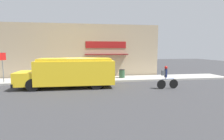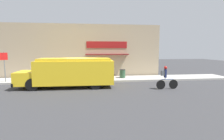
{
  "view_description": "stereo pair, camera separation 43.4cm",
  "coord_description": "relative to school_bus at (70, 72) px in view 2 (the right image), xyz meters",
  "views": [
    {
      "loc": [
        0.3,
        -14.7,
        2.82
      ],
      "look_at": [
        2.56,
        -0.2,
        1.1
      ],
      "focal_mm": 28.0,
      "sensor_mm": 36.0,
      "label": 1
    },
    {
      "loc": [
        0.73,
        -14.76,
        2.82
      ],
      "look_at": [
        2.56,
        -0.2,
        1.1
      ],
      "focal_mm": 28.0,
      "sensor_mm": 36.0,
      "label": 2
    }
  ],
  "objects": [
    {
      "name": "ground_plane",
      "position": [
        0.75,
        1.55,
        -1.16
      ],
      "size": [
        70.0,
        70.0,
        0.0
      ],
      "primitive_type": "plane",
      "color": "#38383A"
    },
    {
      "name": "cyclist",
      "position": [
        6.82,
        -1.53,
        -0.34
      ],
      "size": [
        1.64,
        0.22,
        1.66
      ],
      "rotation": [
        0.0,
        0.0,
        0.05
      ],
      "color": "black",
      "rests_on": "ground_plane"
    },
    {
      "name": "storefront",
      "position": [
        0.82,
        4.45,
        1.51
      ],
      "size": [
        15.79,
        0.87,
        5.33
      ],
      "color": "tan",
      "rests_on": "ground_plane"
    },
    {
      "name": "stop_sign_post",
      "position": [
        -5.52,
        2.07,
        0.65
      ],
      "size": [
        0.45,
        0.45,
        2.46
      ],
      "color": "slate",
      "rests_on": "sidewalk"
    },
    {
      "name": "sidewalk",
      "position": [
        0.75,
        2.87,
        -1.08
      ],
      "size": [
        28.0,
        2.65,
        0.16
      ],
      "color": "#ADAAA3",
      "rests_on": "ground_plane"
    },
    {
      "name": "trash_bin",
      "position": [
        4.52,
        2.96,
        -0.6
      ],
      "size": [
        0.54,
        0.54,
        0.79
      ],
      "color": "#2D5138",
      "rests_on": "sidewalk"
    },
    {
      "name": "school_bus",
      "position": [
        0.0,
        0.0,
        0.0
      ],
      "size": [
        7.01,
        2.66,
        2.18
      ],
      "rotation": [
        0.0,
        0.0,
        -0.02
      ],
      "color": "yellow",
      "rests_on": "ground_plane"
    }
  ]
}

